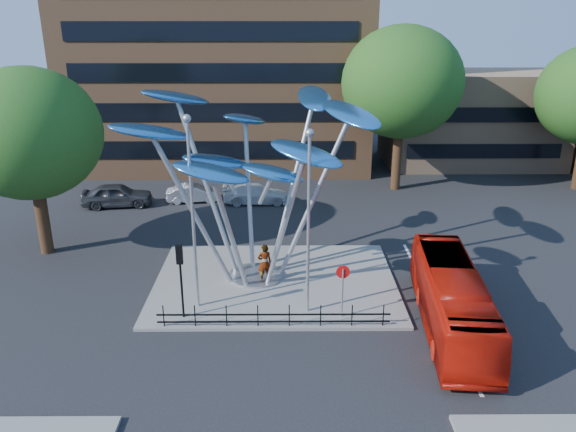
{
  "coord_description": "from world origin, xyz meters",
  "views": [
    {
      "loc": [
        -0.51,
        -19.34,
        12.87
      ],
      "look_at": [
        -0.37,
        4.0,
        4.34
      ],
      "focal_mm": 35.0,
      "sensor_mm": 36.0,
      "label": 1
    }
  ],
  "objects_px": {
    "no_entry_sign_island": "(343,282)",
    "pedestrian": "(265,263)",
    "parked_car_mid": "(194,193)",
    "parked_car_right": "(256,194)",
    "street_lamp_left": "(192,198)",
    "red_bus": "(452,299)",
    "parked_car_left": "(117,195)",
    "street_lamp_right": "(309,207)",
    "tree_left": "(29,134)",
    "leaf_sculpture": "(252,146)",
    "tree_right": "(402,83)",
    "traffic_light_island": "(180,266)"
  },
  "relations": [
    {
      "from": "leaf_sculpture",
      "to": "street_lamp_right",
      "type": "distance_m",
      "value": 4.83
    },
    {
      "from": "tree_right",
      "to": "street_lamp_right",
      "type": "relative_size",
      "value": 1.46
    },
    {
      "from": "tree_left",
      "to": "parked_car_left",
      "type": "height_order",
      "value": "tree_left"
    },
    {
      "from": "street_lamp_left",
      "to": "parked_car_mid",
      "type": "bearing_deg",
      "value": 99.29
    },
    {
      "from": "street_lamp_left",
      "to": "tree_right",
      "type": "bearing_deg",
      "value": 55.95
    },
    {
      "from": "traffic_light_island",
      "to": "red_bus",
      "type": "xyz_separation_m",
      "value": [
        11.6,
        -0.67,
        -1.27
      ]
    },
    {
      "from": "parked_car_mid",
      "to": "parked_car_right",
      "type": "bearing_deg",
      "value": -101.84
    },
    {
      "from": "traffic_light_island",
      "to": "no_entry_sign_island",
      "type": "xyz_separation_m",
      "value": [
        7.0,
        0.02,
        -0.8
      ]
    },
    {
      "from": "pedestrian",
      "to": "parked_car_right",
      "type": "bearing_deg",
      "value": -98.43
    },
    {
      "from": "street_lamp_right",
      "to": "parked_car_mid",
      "type": "relative_size",
      "value": 2.16
    },
    {
      "from": "red_bus",
      "to": "parked_car_left",
      "type": "bearing_deg",
      "value": 144.64
    },
    {
      "from": "tree_left",
      "to": "street_lamp_right",
      "type": "distance_m",
      "value": 16.19
    },
    {
      "from": "no_entry_sign_island",
      "to": "tree_right",
      "type": "bearing_deg",
      "value": 72.88
    },
    {
      "from": "pedestrian",
      "to": "parked_car_mid",
      "type": "relative_size",
      "value": 0.51
    },
    {
      "from": "traffic_light_island",
      "to": "pedestrian",
      "type": "relative_size",
      "value": 1.75
    },
    {
      "from": "red_bus",
      "to": "pedestrian",
      "type": "distance_m",
      "value": 9.13
    },
    {
      "from": "parked_car_right",
      "to": "street_lamp_right",
      "type": "bearing_deg",
      "value": -170.5
    },
    {
      "from": "street_lamp_right",
      "to": "parked_car_left",
      "type": "height_order",
      "value": "street_lamp_right"
    },
    {
      "from": "tree_left",
      "to": "pedestrian",
      "type": "xyz_separation_m",
      "value": [
        12.48,
        -3.99,
        -5.66
      ]
    },
    {
      "from": "street_lamp_left",
      "to": "parked_car_right",
      "type": "relative_size",
      "value": 1.88
    },
    {
      "from": "street_lamp_left",
      "to": "parked_car_mid",
      "type": "xyz_separation_m",
      "value": [
        -2.53,
        15.48,
        -4.72
      ]
    },
    {
      "from": "tree_left",
      "to": "leaf_sculpture",
      "type": "bearing_deg",
      "value": -15.55
    },
    {
      "from": "parked_car_right",
      "to": "pedestrian",
      "type": "bearing_deg",
      "value": -176.88
    },
    {
      "from": "no_entry_sign_island",
      "to": "pedestrian",
      "type": "xyz_separation_m",
      "value": [
        -3.52,
        3.49,
        -0.69
      ]
    },
    {
      "from": "tree_right",
      "to": "street_lamp_right",
      "type": "distance_m",
      "value": 20.64
    },
    {
      "from": "tree_right",
      "to": "parked_car_left",
      "type": "xyz_separation_m",
      "value": [
        -20.22,
        -4.0,
        -7.22
      ]
    },
    {
      "from": "tree_right",
      "to": "street_lamp_left",
      "type": "height_order",
      "value": "tree_right"
    },
    {
      "from": "tree_left",
      "to": "pedestrian",
      "type": "height_order",
      "value": "tree_left"
    },
    {
      "from": "red_bus",
      "to": "parked_car_mid",
      "type": "distance_m",
      "value": 21.92
    },
    {
      "from": "street_lamp_right",
      "to": "red_bus",
      "type": "xyz_separation_m",
      "value": [
        6.1,
        -1.17,
        -3.75
      ]
    },
    {
      "from": "street_lamp_left",
      "to": "pedestrian",
      "type": "distance_m",
      "value": 5.75
    },
    {
      "from": "parked_car_mid",
      "to": "no_entry_sign_island",
      "type": "bearing_deg",
      "value": -158.89
    },
    {
      "from": "red_bus",
      "to": "parked_car_mid",
      "type": "height_order",
      "value": "red_bus"
    },
    {
      "from": "traffic_light_island",
      "to": "no_entry_sign_island",
      "type": "relative_size",
      "value": 1.4
    },
    {
      "from": "street_lamp_right",
      "to": "traffic_light_island",
      "type": "xyz_separation_m",
      "value": [
        -5.5,
        -0.5,
        -2.48
      ]
    },
    {
      "from": "tree_left",
      "to": "street_lamp_left",
      "type": "relative_size",
      "value": 1.17
    },
    {
      "from": "street_lamp_left",
      "to": "red_bus",
      "type": "distance_m",
      "value": 11.92
    },
    {
      "from": "tree_left",
      "to": "parked_car_mid",
      "type": "bearing_deg",
      "value": 52.18
    },
    {
      "from": "red_bus",
      "to": "parked_car_left",
      "type": "distance_m",
      "value": 24.82
    },
    {
      "from": "parked_car_mid",
      "to": "tree_left",
      "type": "bearing_deg",
      "value": 134.54
    },
    {
      "from": "leaf_sculpture",
      "to": "parked_car_left",
      "type": "distance_m",
      "value": 16.37
    },
    {
      "from": "parked_car_mid",
      "to": "tree_right",
      "type": "bearing_deg",
      "value": -86.27
    },
    {
      "from": "tree_right",
      "to": "pedestrian",
      "type": "relative_size",
      "value": 6.18
    },
    {
      "from": "street_lamp_right",
      "to": "parked_car_mid",
      "type": "bearing_deg",
      "value": 115.23
    },
    {
      "from": "leaf_sculpture",
      "to": "pedestrian",
      "type": "bearing_deg",
      "value": -50.73
    },
    {
      "from": "street_lamp_right",
      "to": "no_entry_sign_island",
      "type": "height_order",
      "value": "street_lamp_right"
    },
    {
      "from": "tree_right",
      "to": "parked_car_right",
      "type": "xyz_separation_m",
      "value": [
        -10.53,
        -3.35,
        -7.36
      ]
    },
    {
      "from": "street_lamp_left",
      "to": "parked_car_mid",
      "type": "height_order",
      "value": "street_lamp_left"
    },
    {
      "from": "parked_car_left",
      "to": "street_lamp_right",
      "type": "bearing_deg",
      "value": -147.4
    },
    {
      "from": "street_lamp_right",
      "to": "parked_car_mid",
      "type": "xyz_separation_m",
      "value": [
        -7.53,
        15.98,
        -4.46
      ]
    }
  ]
}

